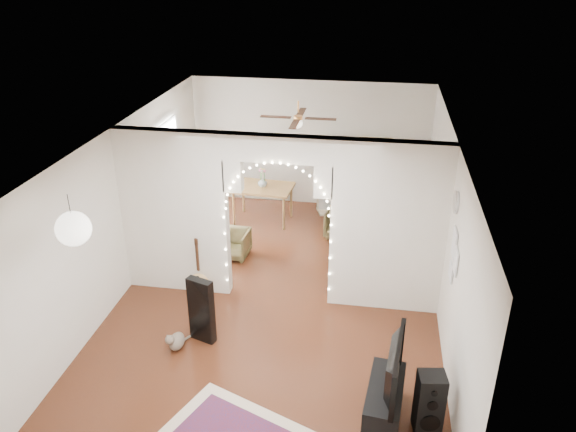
% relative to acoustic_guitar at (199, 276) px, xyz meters
% --- Properties ---
extents(floor, '(7.50, 7.50, 0.00)m').
position_rel_acoustic_guitar_xyz_m(floor, '(1.25, 0.25, -0.39)').
color(floor, black).
rests_on(floor, ground).
extents(ceiling, '(5.00, 7.50, 0.02)m').
position_rel_acoustic_guitar_xyz_m(ceiling, '(1.25, 0.25, 2.31)').
color(ceiling, white).
rests_on(ceiling, wall_back).
extents(wall_back, '(5.00, 0.02, 2.70)m').
position_rel_acoustic_guitar_xyz_m(wall_back, '(1.25, 4.00, 0.96)').
color(wall_back, silver).
rests_on(wall_back, floor).
extents(wall_front, '(5.00, 0.02, 2.70)m').
position_rel_acoustic_guitar_xyz_m(wall_front, '(1.25, -3.50, 0.96)').
color(wall_front, silver).
rests_on(wall_front, floor).
extents(wall_left, '(0.02, 7.50, 2.70)m').
position_rel_acoustic_guitar_xyz_m(wall_left, '(-1.25, 0.25, 0.96)').
color(wall_left, silver).
rests_on(wall_left, floor).
extents(wall_right, '(0.02, 7.50, 2.70)m').
position_rel_acoustic_guitar_xyz_m(wall_right, '(3.75, 0.25, 0.96)').
color(wall_right, silver).
rests_on(wall_right, floor).
extents(divider_wall, '(5.00, 0.20, 2.70)m').
position_rel_acoustic_guitar_xyz_m(divider_wall, '(1.25, 0.25, 1.03)').
color(divider_wall, silver).
rests_on(divider_wall, floor).
extents(fairy_lights, '(1.64, 0.04, 1.60)m').
position_rel_acoustic_guitar_xyz_m(fairy_lights, '(1.25, 0.12, 1.16)').
color(fairy_lights, '#FFEABF').
rests_on(fairy_lights, divider_wall).
extents(window, '(0.04, 1.20, 1.40)m').
position_rel_acoustic_guitar_xyz_m(window, '(-1.22, 2.05, 1.11)').
color(window, white).
rests_on(window, wall_left).
extents(wall_clock, '(0.03, 0.31, 0.31)m').
position_rel_acoustic_guitar_xyz_m(wall_clock, '(3.73, -0.35, 1.71)').
color(wall_clock, white).
rests_on(wall_clock, wall_right).
extents(picture_frames, '(0.02, 0.50, 0.70)m').
position_rel_acoustic_guitar_xyz_m(picture_frames, '(3.73, -0.75, 1.11)').
color(picture_frames, white).
rests_on(picture_frames, wall_right).
extents(paper_lantern, '(0.40, 0.40, 0.40)m').
position_rel_acoustic_guitar_xyz_m(paper_lantern, '(-0.65, -2.15, 1.86)').
color(paper_lantern, white).
rests_on(paper_lantern, ceiling).
extents(ceiling_fan, '(1.10, 1.10, 0.30)m').
position_rel_acoustic_guitar_xyz_m(ceiling_fan, '(1.25, 2.25, 2.01)').
color(ceiling_fan, '#D18D45').
rests_on(ceiling_fan, ceiling).
extents(guitar_case, '(0.40, 0.24, 1.00)m').
position_rel_acoustic_guitar_xyz_m(guitar_case, '(0.38, -1.05, 0.11)').
color(guitar_case, black).
rests_on(guitar_case, floor).
extents(acoustic_guitar, '(0.38, 0.25, 0.90)m').
position_rel_acoustic_guitar_xyz_m(acoustic_guitar, '(0.00, 0.00, 0.00)').
color(acoustic_guitar, tan).
rests_on(acoustic_guitar, floor).
extents(tabby_cat, '(0.31, 0.48, 0.32)m').
position_rel_acoustic_guitar_xyz_m(tabby_cat, '(0.07, -1.32, -0.26)').
color(tabby_cat, brown).
rests_on(tabby_cat, floor).
extents(floor_speaker, '(0.34, 0.32, 0.80)m').
position_rel_acoustic_guitar_xyz_m(floor_speaker, '(3.45, -2.24, 0.01)').
color(floor_speaker, black).
rests_on(floor_speaker, floor).
extents(media_console, '(0.50, 1.04, 0.50)m').
position_rel_acoustic_guitar_xyz_m(media_console, '(2.95, -2.17, -0.14)').
color(media_console, black).
rests_on(media_console, floor).
extents(tv, '(0.25, 1.08, 0.62)m').
position_rel_acoustic_guitar_xyz_m(tv, '(2.95, -2.17, 0.42)').
color(tv, black).
rests_on(tv, media_console).
extents(bookcase, '(1.58, 0.87, 1.58)m').
position_rel_acoustic_guitar_xyz_m(bookcase, '(2.24, 3.75, 0.40)').
color(bookcase, '#C1B48C').
rests_on(bookcase, floor).
extents(dining_table, '(1.26, 0.89, 0.76)m').
position_rel_acoustic_guitar_xyz_m(dining_table, '(0.43, 2.94, 0.29)').
color(dining_table, brown).
rests_on(dining_table, floor).
extents(flower_vase, '(0.20, 0.20, 0.19)m').
position_rel_acoustic_guitar_xyz_m(flower_vase, '(0.43, 2.94, 0.46)').
color(flower_vase, silver).
rests_on(flower_vase, dining_table).
extents(dining_chair_left, '(0.59, 0.60, 0.51)m').
position_rel_acoustic_guitar_xyz_m(dining_chair_left, '(0.20, 1.37, -0.13)').
color(dining_chair_left, brown).
rests_on(dining_chair_left, floor).
extents(dining_chair_right, '(0.70, 0.72, 0.57)m').
position_rel_acoustic_guitar_xyz_m(dining_chair_right, '(2.10, 2.49, -0.11)').
color(dining_chair_right, brown).
rests_on(dining_chair_right, floor).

